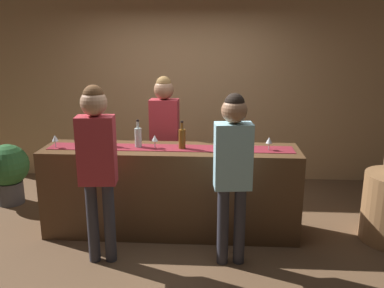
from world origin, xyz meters
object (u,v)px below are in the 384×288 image
wine_bottle_green (103,136)px  customer_browsing (97,156)px  potted_plant_tall (8,170)px  bartender (165,130)px  wine_glass_mid_counter (55,139)px  customer_sipping (233,163)px  wine_glass_near_customer (155,139)px  wine_glass_far_end (269,141)px  wine_bottle_clear (138,137)px  wine_bottle_amber (182,138)px

wine_bottle_green → customer_browsing: size_ratio=0.18×
customer_browsing → potted_plant_tall: bearing=134.8°
wine_bottle_green → bartender: bartender is taller
bartender → potted_plant_tall: (-2.06, 0.09, -0.58)m
wine_glass_mid_counter → customer_sipping: 1.95m
potted_plant_tall → wine_glass_near_customer: bearing=-18.5°
wine_glass_far_end → bartender: 1.32m
customer_browsing → bartender: bearing=64.1°
bartender → customer_sipping: (0.78, -1.20, -0.02)m
customer_sipping → wine_bottle_clear: bearing=141.0°
customer_browsing → wine_glass_mid_counter: bearing=131.4°
wine_bottle_clear → potted_plant_tall: 2.06m
wine_glass_mid_counter → wine_glass_far_end: size_ratio=1.00×
wine_glass_far_end → customer_browsing: customer_browsing is taller
wine_bottle_clear → bartender: size_ratio=0.18×
wine_bottle_green → bartender: size_ratio=0.18×
wine_bottle_amber → wine_glass_far_end: bearing=-0.5°
wine_bottle_clear → bartender: (0.21, 0.57, -0.05)m
wine_glass_near_customer → wine_glass_far_end: bearing=-0.6°
wine_bottle_green → wine_bottle_clear: size_ratio=1.00×
wine_bottle_clear → wine_glass_far_end: (1.39, -0.04, -0.01)m
wine_glass_near_customer → wine_bottle_clear: bearing=171.7°
wine_glass_far_end → wine_glass_mid_counter: bearing=-178.8°
customer_browsing → customer_sipping: bearing=-3.5°
wine_bottle_clear → wine_glass_mid_counter: size_ratio=2.10×
bartender → wine_glass_mid_counter: bearing=33.1°
wine_bottle_green → wine_bottle_amber: size_ratio=1.00×
wine_bottle_amber → wine_glass_mid_counter: (-1.36, -0.06, -0.01)m
wine_glass_far_end → customer_browsing: 1.76m
wine_bottle_green → wine_bottle_amber: same height
wine_glass_near_customer → bartender: bartender is taller
wine_glass_near_customer → bartender: 0.59m
wine_bottle_green → wine_glass_near_customer: bearing=-6.3°
wine_bottle_green → wine_bottle_clear: 0.39m
wine_bottle_green → wine_glass_far_end: wine_bottle_green is taller
bartender → potted_plant_tall: bearing=-0.2°
bartender → customer_browsing: 1.33m
bartender → wine_bottle_green: bearing=43.4°
wine_glass_far_end → customer_sipping: bearing=-123.5°
wine_bottle_clear → potted_plant_tall: (-1.85, 0.65, -0.63)m
customer_sipping → customer_browsing: size_ratio=0.96×
wine_glass_mid_counter → customer_browsing: bearing=-43.3°
bartender → customer_browsing: (-0.47, -1.24, 0.03)m
customer_browsing → potted_plant_tall: (-1.59, 1.33, -0.61)m
wine_bottle_green → wine_glass_far_end: 1.78m
customer_sipping → wine_glass_mid_counter: bearing=157.3°
wine_bottle_clear → wine_glass_far_end: size_ratio=2.10×
wine_bottle_amber → wine_glass_near_customer: bearing=179.1°
wine_bottle_amber → wine_glass_far_end: 0.91m
wine_bottle_green → wine_glass_far_end: bearing=-2.4°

